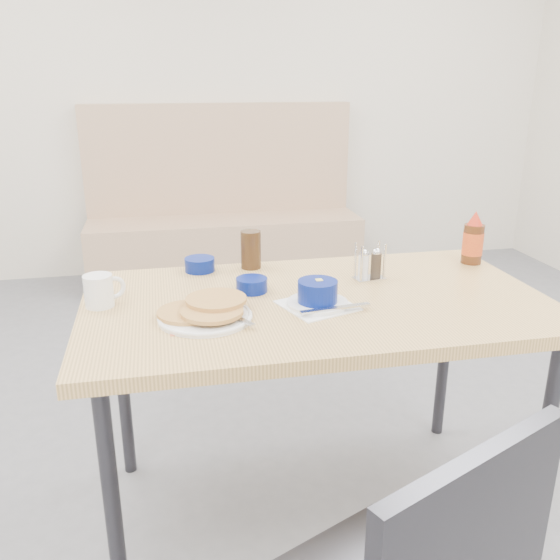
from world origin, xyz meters
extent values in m
plane|color=slate|center=(0.00, 0.00, 0.00)|extent=(6.00, 6.00, 0.00)
cube|color=beige|center=(0.00, 2.97, 1.40)|extent=(5.00, 0.06, 2.80)
cube|color=tan|center=(0.00, 2.72, 0.23)|extent=(1.90, 0.55, 0.45)
cube|color=tan|center=(0.00, 2.94, 0.72)|extent=(1.90, 0.12, 1.00)
cube|color=#2D2D33|center=(0.00, 2.72, 0.04)|extent=(1.90, 0.55, 0.08)
cube|color=tan|center=(0.00, 0.25, 0.74)|extent=(1.40, 0.80, 0.04)
cylinder|color=#2D2D33|center=(-0.62, -0.07, 0.36)|extent=(0.04, 0.04, 0.72)
cylinder|color=#2D2D33|center=(0.62, -0.07, 0.36)|extent=(0.04, 0.04, 0.72)
cylinder|color=#2D2D33|center=(-0.62, 0.57, 0.36)|extent=(0.04, 0.04, 0.72)
cylinder|color=#2D2D33|center=(0.62, 0.57, 0.36)|extent=(0.04, 0.04, 0.72)
cylinder|color=white|center=(-0.35, 0.15, 0.77)|extent=(0.26, 0.26, 0.01)
cylinder|color=tan|center=(-0.39, 0.17, 0.78)|extent=(0.17, 0.17, 0.01)
cylinder|color=tan|center=(-0.33, 0.13, 0.79)|extent=(0.17, 0.17, 0.01)
cylinder|color=tan|center=(-0.31, 0.19, 0.80)|extent=(0.17, 0.17, 0.01)
cube|color=silver|center=(-0.26, 0.10, 0.78)|extent=(0.07, 0.11, 0.00)
cylinder|color=white|center=(-0.64, 0.32, 0.81)|extent=(0.08, 0.08, 0.10)
cylinder|color=black|center=(-0.64, 0.32, 0.85)|extent=(0.07, 0.07, 0.00)
torus|color=white|center=(-0.60, 0.33, 0.81)|extent=(0.07, 0.04, 0.07)
cube|color=white|center=(-0.02, 0.19, 0.76)|extent=(0.24, 0.24, 0.00)
cylinder|color=white|center=(-0.02, 0.19, 0.77)|extent=(0.18, 0.18, 0.01)
cylinder|color=navy|center=(-0.02, 0.19, 0.81)|extent=(0.12, 0.12, 0.06)
cylinder|color=white|center=(-0.02, 0.19, 0.83)|extent=(0.10, 0.10, 0.01)
cube|color=#F4DB60|center=(-0.01, 0.19, 0.84)|extent=(0.02, 0.02, 0.01)
cube|color=silver|center=(0.02, 0.12, 0.78)|extent=(0.21, 0.05, 0.01)
cylinder|color=navy|center=(-0.33, 0.59, 0.78)|extent=(0.10, 0.10, 0.05)
cylinder|color=navy|center=(-0.18, 0.35, 0.78)|extent=(0.10, 0.10, 0.04)
cylinder|color=#342110|center=(-0.15, 0.59, 0.83)|extent=(0.08, 0.08, 0.13)
cube|color=silver|center=(0.22, 0.39, 0.76)|extent=(0.11, 0.08, 0.00)
cylinder|color=silver|center=(0.18, 0.36, 0.82)|extent=(0.01, 0.01, 0.12)
cylinder|color=silver|center=(0.27, 0.38, 0.82)|extent=(0.01, 0.01, 0.12)
cylinder|color=silver|center=(0.17, 0.41, 0.82)|extent=(0.01, 0.01, 0.12)
cylinder|color=silver|center=(0.26, 0.42, 0.82)|extent=(0.01, 0.01, 0.12)
cylinder|color=silver|center=(0.20, 0.39, 0.80)|extent=(0.03, 0.03, 0.08)
cylinder|color=#3F3326|center=(0.24, 0.39, 0.80)|extent=(0.03, 0.03, 0.08)
cylinder|color=#47230F|center=(0.64, 0.48, 0.83)|extent=(0.07, 0.07, 0.14)
cylinder|color=orange|center=(0.64, 0.48, 0.83)|extent=(0.07, 0.07, 0.08)
cone|color=red|center=(0.64, 0.48, 0.93)|extent=(0.05, 0.05, 0.05)
cube|color=#D56947|center=(-0.43, 0.07, 0.76)|extent=(0.04, 0.03, 0.00)
camera|label=1|loc=(-0.45, -1.38, 1.40)|focal=38.00mm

